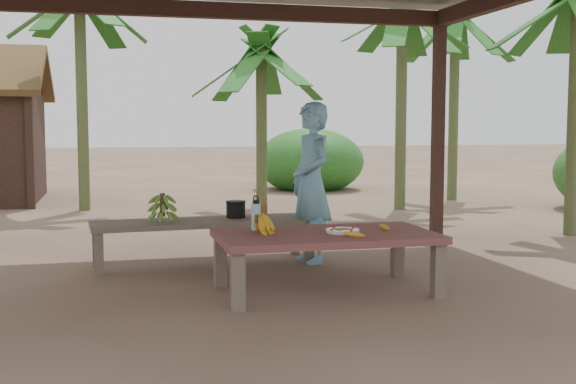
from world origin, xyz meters
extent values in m
plane|color=brown|center=(0.00, 0.00, 0.00)|extent=(80.00, 80.00, 0.00)
cube|color=black|center=(2.80, 2.30, 1.35)|extent=(0.13, 0.13, 2.70)
cube|color=black|center=(0.00, 2.30, 2.70)|extent=(5.80, 0.14, 0.18)
cube|color=brown|center=(-0.30, -0.83, 0.22)|extent=(0.10, 0.10, 0.44)
cube|color=brown|center=(1.34, -0.81, 0.22)|extent=(0.10, 0.10, 0.44)
cube|color=brown|center=(-0.31, 0.01, 0.22)|extent=(0.10, 0.10, 0.44)
cube|color=brown|center=(1.33, 0.03, 0.22)|extent=(0.10, 0.10, 0.44)
cube|color=maroon|center=(0.51, -0.40, 0.47)|extent=(1.81, 1.01, 0.06)
cube|color=brown|center=(-1.33, 0.73, 0.20)|extent=(0.09, 0.09, 0.40)
cube|color=brown|center=(0.72, 0.87, 0.20)|extent=(0.09, 0.09, 0.40)
cube|color=brown|center=(-1.36, 1.19, 0.20)|extent=(0.09, 0.09, 0.40)
cube|color=brown|center=(0.69, 1.33, 0.20)|extent=(0.09, 0.09, 0.40)
cube|color=brown|center=(-0.32, 1.03, 0.42)|extent=(2.23, 0.74, 0.05)
cylinder|color=white|center=(0.64, -0.46, 0.51)|extent=(0.25, 0.25, 0.01)
cylinder|color=white|center=(0.64, -0.46, 0.52)|extent=(0.28, 0.28, 0.02)
cube|color=brown|center=(0.64, -0.46, 0.53)|extent=(0.16, 0.13, 0.02)
ellipsoid|color=yellow|center=(0.66, -0.69, 0.52)|extent=(0.18, 0.08, 0.04)
ellipsoid|color=yellow|center=(1.05, -0.36, 0.52)|extent=(0.08, 0.15, 0.04)
cylinder|color=#45B3D9|center=(-0.02, -0.11, 0.61)|extent=(0.08, 0.08, 0.23)
cylinder|color=black|center=(-0.02, -0.11, 0.74)|extent=(0.06, 0.06, 0.03)
torus|color=black|center=(-0.02, -0.11, 0.77)|extent=(0.05, 0.01, 0.05)
cylinder|color=black|center=(0.02, 1.12, 0.53)|extent=(0.19, 0.19, 0.16)
imported|color=#69A7C6|center=(0.75, 0.89, 0.81)|extent=(0.49, 0.65, 1.62)
cylinder|color=#596638|center=(3.42, 4.99, 1.66)|extent=(0.18, 0.18, 3.32)
cylinder|color=#596638|center=(1.20, 5.52, 1.32)|extent=(0.18, 0.18, 2.64)
cylinder|color=#596638|center=(-1.64, 6.10, 1.78)|extent=(0.18, 0.18, 3.56)
cylinder|color=#596638|center=(4.45, 1.86, 1.53)|extent=(0.18, 0.18, 3.06)
cylinder|color=#596638|center=(4.96, 6.18, 1.70)|extent=(0.18, 0.18, 3.40)
camera|label=1|loc=(-1.21, -6.08, 1.39)|focal=45.00mm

